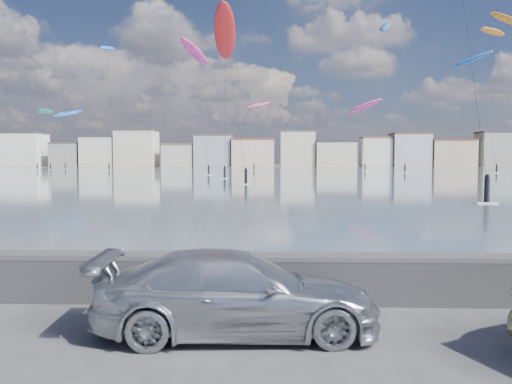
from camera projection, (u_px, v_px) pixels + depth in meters
ground at (181, 355)px, 7.48m from camera, size 700.00×700.00×0.00m
bay_water at (265, 174)px, 98.74m from camera, size 500.00×177.00×0.00m
far_shore_strip at (269, 167)px, 206.95m from camera, size 500.00×60.00×0.00m
seawall at (205, 275)px, 10.14m from camera, size 400.00×0.36×1.08m
far_buildings at (272, 152)px, 192.56m from camera, size 240.79×13.26×14.60m
car_silver at (237, 293)px, 8.40m from camera, size 4.87×2.23×1.38m
kitesurfer_1 at (493, 33)px, 124.97m from camera, size 9.44×16.51×35.90m
kitesurfer_4 at (45, 112)px, 167.68m from camera, size 9.53×17.35×20.25m
kitesurfer_5 at (62, 115)px, 162.14m from camera, size 6.51×11.19×18.52m
kitesurfer_6 at (225, 33)px, 72.09m from camera, size 6.38×19.90×25.03m
kitesurfer_7 at (365, 107)px, 137.11m from camera, size 10.36×15.92×20.40m
kitesurfer_8 at (108, 50)px, 141.63m from camera, size 5.34×13.25×36.26m
kitesurfer_9 at (258, 106)px, 149.02m from camera, size 8.12×18.27×20.85m
kitesurfer_10 at (195, 54)px, 101.99m from camera, size 7.90×13.51×27.84m
kitesurfer_11 at (473, 60)px, 120.94m from camera, size 8.74×16.85×29.56m
kitesurfer_12 at (385, 29)px, 121.61m from camera, size 5.79×15.30×38.13m
kitesurfer_13 at (508, 22)px, 117.60m from camera, size 8.26×14.41×38.66m
kitesurfer_15 at (68, 114)px, 154.70m from camera, size 9.44×13.92×19.24m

